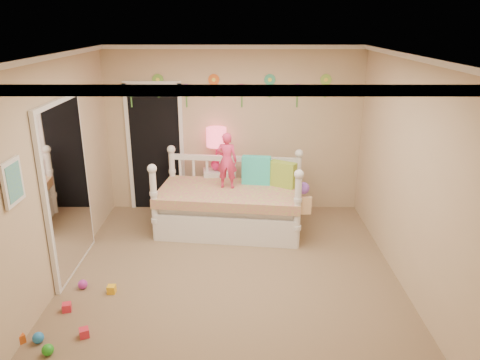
{
  "coord_description": "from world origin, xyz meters",
  "views": [
    {
      "loc": [
        0.12,
        -4.85,
        2.95
      ],
      "look_at": [
        0.1,
        0.6,
        1.05
      ],
      "focal_mm": 34.48,
      "sensor_mm": 36.0,
      "label": 1
    }
  ],
  "objects_px": {
    "child": "(227,161)",
    "table_lamp": "(216,142)",
    "daybed": "(230,193)",
    "nightstand": "(217,191)"
  },
  "relations": [
    {
      "from": "child",
      "to": "table_lamp",
      "type": "height_order",
      "value": "child"
    },
    {
      "from": "child",
      "to": "table_lamp",
      "type": "relative_size",
      "value": 1.2
    },
    {
      "from": "child",
      "to": "table_lamp",
      "type": "distance_m",
      "value": 0.63
    },
    {
      "from": "daybed",
      "to": "table_lamp",
      "type": "xyz_separation_m",
      "value": [
        -0.22,
        0.66,
        0.59
      ]
    },
    {
      "from": "child",
      "to": "table_lamp",
      "type": "bearing_deg",
      "value": -65.61
    },
    {
      "from": "daybed",
      "to": "table_lamp",
      "type": "bearing_deg",
      "value": 115.13
    },
    {
      "from": "daybed",
      "to": "table_lamp",
      "type": "relative_size",
      "value": 3.05
    },
    {
      "from": "child",
      "to": "nightstand",
      "type": "xyz_separation_m",
      "value": [
        -0.18,
        0.59,
        -0.69
      ]
    },
    {
      "from": "nightstand",
      "to": "table_lamp",
      "type": "relative_size",
      "value": 1.03
    },
    {
      "from": "child",
      "to": "nightstand",
      "type": "bearing_deg",
      "value": -65.61
    }
  ]
}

